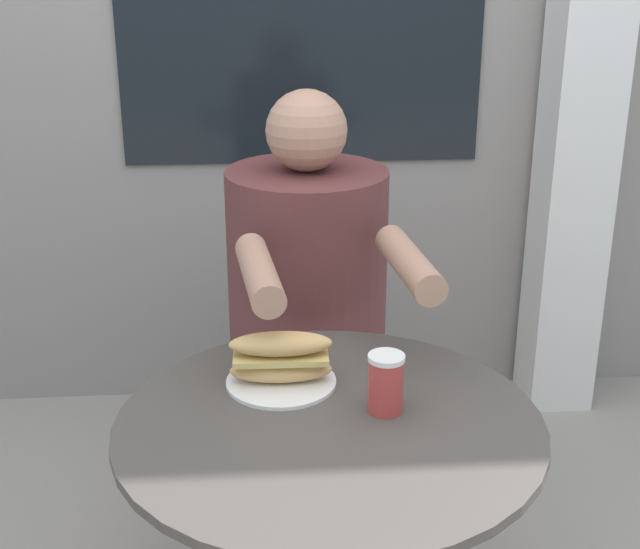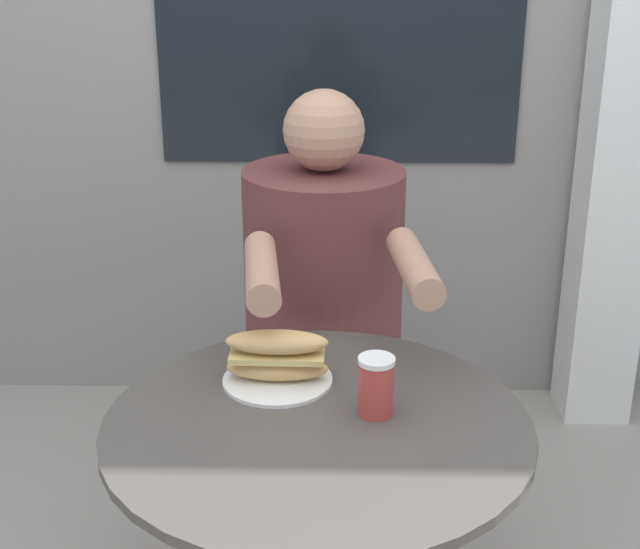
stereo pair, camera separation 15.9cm
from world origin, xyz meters
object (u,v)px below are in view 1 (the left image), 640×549
at_px(drink_cup, 386,383).
at_px(sandwich_on_plate, 281,362).
at_px(diner_chair, 297,313).
at_px(cafe_table, 329,507).
at_px(seated_diner, 310,368).

bearing_deg(drink_cup, sandwich_on_plate, 147.60).
xyz_separation_m(diner_chair, sandwich_on_plate, (-0.07, -0.80, 0.25)).
bearing_deg(diner_chair, sandwich_on_plate, 78.75).
bearing_deg(cafe_table, diner_chair, 90.68).
bearing_deg(diner_chair, drink_cup, 91.12).
bearing_deg(drink_cup, diner_chair, 97.29).
bearing_deg(seated_diner, diner_chair, -93.87).
height_order(diner_chair, drink_cup, diner_chair).
relative_size(diner_chair, seated_diner, 0.71).
relative_size(seated_diner, drink_cup, 10.64).
relative_size(diner_chair, drink_cup, 7.60).
distance_m(seated_diner, sandwich_on_plate, 0.52).
distance_m(diner_chair, sandwich_on_plate, 0.84).
distance_m(cafe_table, drink_cup, 0.27).
height_order(seated_diner, sandwich_on_plate, seated_diner).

